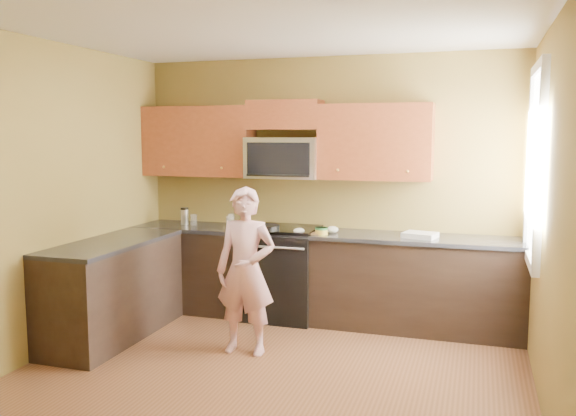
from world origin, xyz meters
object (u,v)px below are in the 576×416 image
at_px(woman, 246,271).
at_px(travel_mug, 185,224).
at_px(frying_pan, 267,231).
at_px(microwave, 284,178).
at_px(stove, 281,272).
at_px(butter_tub, 321,235).

height_order(woman, travel_mug, woman).
bearing_deg(frying_pan, travel_mug, 165.61).
distance_m(microwave, frying_pan, 0.63).
bearing_deg(woman, stove, 90.82).
relative_size(woman, travel_mug, 7.89).
xyz_separation_m(stove, microwave, (0.00, 0.12, 0.97)).
bearing_deg(stove, woman, -88.02).
height_order(frying_pan, butter_tub, frying_pan).
distance_m(butter_tub, travel_mug, 1.62).
height_order(microwave, frying_pan, microwave).
xyz_separation_m(butter_tub, travel_mug, (-1.60, 0.22, 0.00)).
distance_m(microwave, woman, 1.40).
height_order(microwave, butter_tub, microwave).
xyz_separation_m(stove, woman, (0.04, -1.07, 0.25)).
bearing_deg(microwave, stove, -90.00).
relative_size(stove, butter_tub, 7.47).
distance_m(microwave, travel_mug, 1.25).
bearing_deg(frying_pan, stove, 78.60).
height_order(stove, woman, woman).
xyz_separation_m(microwave, travel_mug, (-1.13, -0.06, -0.53)).
distance_m(frying_pan, travel_mug, 1.11).
xyz_separation_m(woman, butter_tub, (0.44, 0.92, 0.19)).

